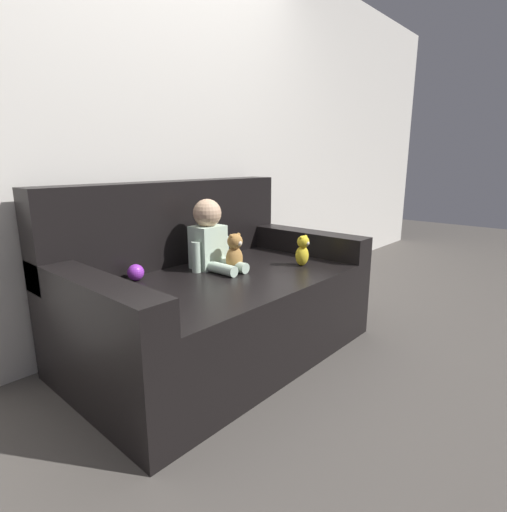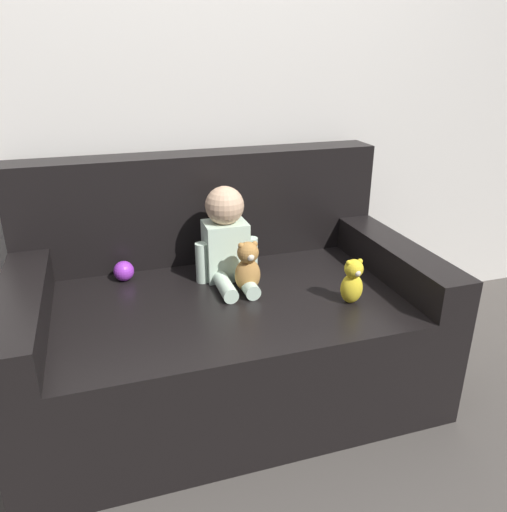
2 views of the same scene
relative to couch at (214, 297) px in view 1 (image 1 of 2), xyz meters
The scene contains 7 objects.
ground_plane 0.33m from the couch, 90.00° to the right, with size 12.00×12.00×0.00m, color #4C4742.
wall_back 1.10m from the couch, 90.00° to the left, with size 8.00×0.05×2.60m.
couch is the anchor object (origin of this frame).
person_baby 0.33m from the couch, 55.84° to the left, with size 0.27×0.34×0.40m.
teddy_bear_brown 0.28m from the couch, 41.21° to the right, with size 0.11×0.10×0.22m.
plush_toy_side 0.59m from the couch, 33.51° to the right, with size 0.09×0.08×0.18m.
toy_ball 0.46m from the couch, 154.79° to the left, with size 0.09×0.09×0.09m.
Camera 1 is at (-1.47, -1.56, 1.09)m, focal length 28.00 mm.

